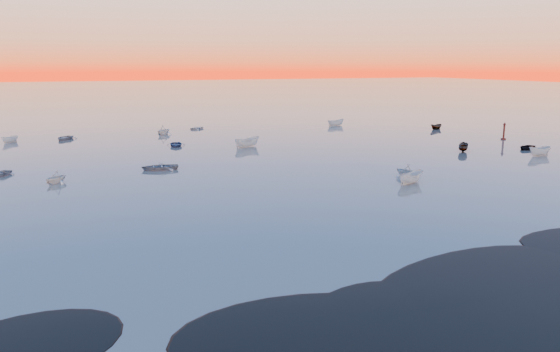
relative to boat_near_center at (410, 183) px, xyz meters
name	(u,v)px	position (x,y,z in m)	size (l,w,h in m)	color
ground	(158,121)	(-15.21, 76.00, 0.00)	(600.00, 600.00, 0.00)	#6F675D
mud_lobes	(440,292)	(-15.21, -25.00, 0.01)	(140.00, 6.00, 0.07)	black
moored_fleet	(209,152)	(-15.21, 29.00, 0.00)	(124.00, 58.00, 1.20)	white
boat_near_center	(410,183)	(0.00, 0.00, 0.00)	(3.85, 1.63, 1.33)	white
boat_near_right	(406,177)	(1.65, 3.18, 0.00)	(3.30, 1.48, 1.15)	white
channel_marker	(504,132)	(35.28, 23.72, 1.21)	(0.86, 0.86, 3.07)	#41130E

